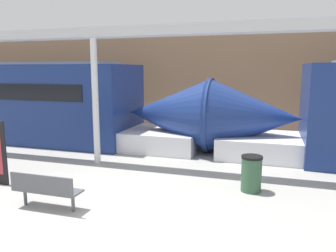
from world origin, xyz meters
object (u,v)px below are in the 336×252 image
train_right (1,102)px  bench_near (45,188)px  support_column_near (95,102)px  trash_bin (251,174)px

train_right → bench_near: bearing=-41.2°
bench_near → support_column_near: (-0.76, 3.49, 1.45)m
train_right → bench_near: 9.06m
train_right → trash_bin: (10.81, -3.55, -1.06)m
support_column_near → bench_near: bearing=-77.8°
bench_near → train_right: bearing=138.7°
bench_near → trash_bin: size_ratio=1.70×
bench_near → trash_bin: trash_bin is taller
trash_bin → bench_near: bearing=-149.5°
bench_near → support_column_near: support_column_near is taller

